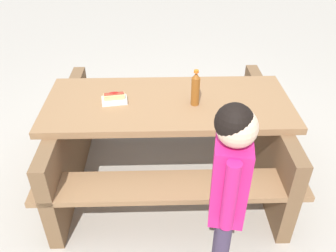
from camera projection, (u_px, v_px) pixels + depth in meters
The scene contains 5 objects.
ground_plane at pixel (168, 176), 2.99m from camera, with size 30.00×30.00×0.00m, color #ADA599.
picnic_table at pixel (168, 134), 2.73m from camera, with size 1.88×1.50×0.75m.
soda_bottle at pixel (195, 89), 2.45m from camera, with size 0.06×0.06×0.27m.
hotdog_tray at pixel (114, 98), 2.53m from camera, with size 0.20×0.14×0.08m.
child_in_coat at pixel (229, 183), 1.76m from camera, with size 0.21×0.31×1.28m.
Camera 1 is at (-0.07, 2.20, 2.06)m, focal length 37.36 mm.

